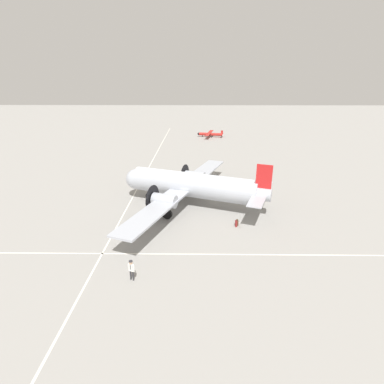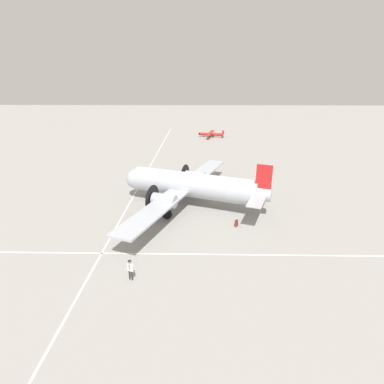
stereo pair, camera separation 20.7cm
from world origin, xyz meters
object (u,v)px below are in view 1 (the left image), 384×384
at_px(crew_foreground, 131,268).
at_px(suitcase_near_door, 237,222).
at_px(light_aircraft_distant, 210,134).
at_px(suitcase_upright_spare, 236,224).
at_px(airliner_main, 189,185).

relative_size(crew_foreground, suitcase_near_door, 2.94).
height_order(suitcase_near_door, light_aircraft_distant, light_aircraft_distant).
distance_m(suitcase_near_door, suitcase_upright_spare, 0.35).
height_order(airliner_main, crew_foreground, airliner_main).
distance_m(airliner_main, suitcase_near_door, 7.65).
height_order(airliner_main, suitcase_near_door, airliner_main).
bearing_deg(airliner_main, light_aircraft_distant, -74.87).
relative_size(airliner_main, suitcase_upright_spare, 40.39).
height_order(airliner_main, light_aircraft_distant, airliner_main).
xyz_separation_m(crew_foreground, light_aircraft_distant, (59.64, -8.32, -0.26)).
height_order(suitcase_upright_spare, light_aircraft_distant, light_aircraft_distant).
relative_size(crew_foreground, suitcase_upright_spare, 2.63).
distance_m(crew_foreground, suitcase_near_door, 12.83).
bearing_deg(light_aircraft_distant, suitcase_upright_spare, 101.65).
bearing_deg(crew_foreground, suitcase_upright_spare, -109.01).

